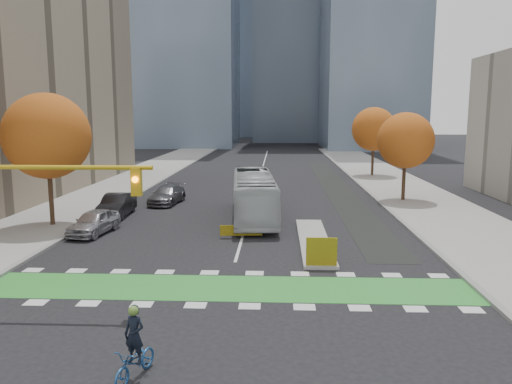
# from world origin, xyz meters

# --- Properties ---
(ground) EXTENTS (300.00, 300.00, 0.00)m
(ground) POSITION_xyz_m (0.00, 0.00, 0.00)
(ground) COLOR black
(ground) RESTS_ON ground
(sidewalk_west) EXTENTS (7.00, 120.00, 0.15)m
(sidewalk_west) POSITION_xyz_m (-13.50, 20.00, 0.07)
(sidewalk_west) COLOR gray
(sidewalk_west) RESTS_ON ground
(sidewalk_east) EXTENTS (7.00, 120.00, 0.15)m
(sidewalk_east) POSITION_xyz_m (13.50, 20.00, 0.07)
(sidewalk_east) COLOR gray
(sidewalk_east) RESTS_ON ground
(curb_west) EXTENTS (0.30, 120.00, 0.16)m
(curb_west) POSITION_xyz_m (-10.00, 20.00, 0.07)
(curb_west) COLOR gray
(curb_west) RESTS_ON ground
(curb_east) EXTENTS (0.30, 120.00, 0.16)m
(curb_east) POSITION_xyz_m (10.00, 20.00, 0.07)
(curb_east) COLOR gray
(curb_east) RESTS_ON ground
(bike_crossing) EXTENTS (20.00, 3.00, 0.01)m
(bike_crossing) POSITION_xyz_m (0.00, 1.50, 0.01)
(bike_crossing) COLOR green
(bike_crossing) RESTS_ON ground
(centre_line) EXTENTS (0.15, 70.00, 0.01)m
(centre_line) POSITION_xyz_m (0.00, 40.00, 0.01)
(centre_line) COLOR silver
(centre_line) RESTS_ON ground
(bike_lane_paint) EXTENTS (2.50, 50.00, 0.01)m
(bike_lane_paint) POSITION_xyz_m (7.50, 30.00, 0.01)
(bike_lane_paint) COLOR black
(bike_lane_paint) RESTS_ON ground
(median_island) EXTENTS (1.60, 10.00, 0.16)m
(median_island) POSITION_xyz_m (4.00, 9.00, 0.08)
(median_island) COLOR gray
(median_island) RESTS_ON ground
(hazard_board) EXTENTS (1.40, 0.12, 1.30)m
(hazard_board) POSITION_xyz_m (4.00, 4.20, 0.80)
(hazard_board) COLOR yellow
(hazard_board) RESTS_ON median_island
(tower_far) EXTENTS (26.00, 26.00, 80.00)m
(tower_far) POSITION_xyz_m (-4.00, 140.00, 40.00)
(tower_far) COLOR #47566B
(tower_far) RESTS_ON ground
(tree_west) EXTENTS (5.20, 5.20, 8.22)m
(tree_west) POSITION_xyz_m (-12.00, 12.00, 5.62)
(tree_west) COLOR #332114
(tree_west) RESTS_ON ground
(tree_east_near) EXTENTS (4.40, 4.40, 7.08)m
(tree_east_near) POSITION_xyz_m (12.00, 22.00, 4.86)
(tree_east_near) COLOR #332114
(tree_east_near) RESTS_ON ground
(tree_east_far) EXTENTS (4.80, 4.80, 7.65)m
(tree_east_far) POSITION_xyz_m (12.50, 38.00, 5.24)
(tree_east_far) COLOR #332114
(tree_east_far) RESTS_ON ground
(traffic_signal_west) EXTENTS (8.53, 0.56, 5.20)m
(traffic_signal_west) POSITION_xyz_m (-7.93, -0.51, 4.03)
(traffic_signal_west) COLOR #BF9914
(traffic_signal_west) RESTS_ON ground
(cyclist) EXTENTS (1.14, 1.87, 2.04)m
(cyclist) POSITION_xyz_m (-1.74, -5.55, 0.68)
(cyclist) COLOR #1E4C89
(cyclist) RESTS_ON ground
(bus) EXTENTS (3.55, 11.39, 3.12)m
(bus) POSITION_xyz_m (0.40, 15.02, 1.56)
(bus) COLOR silver
(bus) RESTS_ON ground
(parked_car_a) EXTENTS (2.25, 4.39, 1.43)m
(parked_car_a) POSITION_xyz_m (-8.72, 10.25, 0.71)
(parked_car_a) COLOR #A3A2A8
(parked_car_a) RESTS_ON ground
(parked_car_b) EXTENTS (1.76, 4.71, 1.54)m
(parked_car_b) POSITION_xyz_m (-9.00, 15.25, 0.77)
(parked_car_b) COLOR black
(parked_car_b) RESTS_ON ground
(parked_car_c) EXTENTS (2.48, 4.96, 1.38)m
(parked_car_c) POSITION_xyz_m (-6.64, 20.25, 0.69)
(parked_car_c) COLOR #55555A
(parked_car_c) RESTS_ON ground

